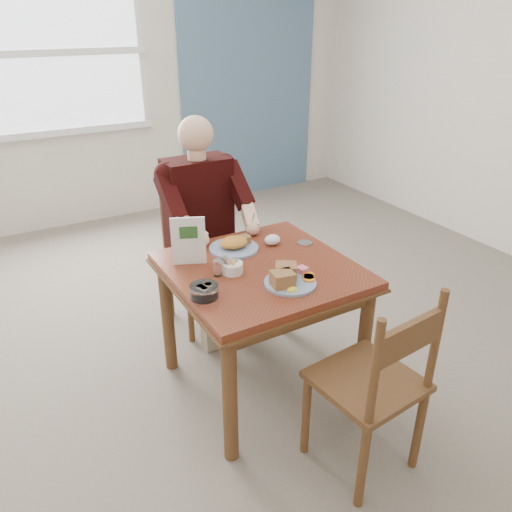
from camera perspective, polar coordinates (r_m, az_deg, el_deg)
floor at (r=2.96m, az=0.53°, el=-14.19°), size 6.00×6.00×0.00m
wall_back at (r=5.10m, az=-17.73°, el=19.16°), size 5.50×0.00×5.50m
accent_panel at (r=5.67m, az=-0.77°, el=20.88°), size 1.60×0.02×2.80m
lemon_wedge at (r=2.31m, az=4.14°, el=-3.89°), size 0.07×0.06×0.03m
napkin at (r=2.77m, az=1.87°, el=1.87°), size 0.10×0.09×0.06m
metal_dish at (r=2.80m, az=5.59°, el=1.47°), size 0.10×0.10×0.01m
window at (r=4.98m, az=-22.70°, el=20.63°), size 1.72×0.04×1.42m
table at (r=2.60m, az=0.59°, el=-3.39°), size 0.92×0.92×0.75m
chair_far at (r=3.30m, az=-6.44°, el=0.12°), size 0.42×0.42×0.95m
chair_near at (r=2.27m, az=13.43°, el=-14.08°), size 0.46×0.46×0.95m
diner at (r=3.10m, az=-6.07°, el=5.02°), size 0.53×0.56×1.39m
near_plate at (r=2.38m, az=3.67°, el=-2.51°), size 0.32×0.32×0.08m
far_plate at (r=2.72m, az=-2.47°, el=1.30°), size 0.28×0.28×0.07m
caddy at (r=2.47m, az=-2.71°, el=-1.35°), size 0.10×0.10×0.08m
shakers at (r=2.46m, az=-4.02°, el=-1.16°), size 0.10×0.06×0.09m
creamer at (r=2.28m, az=-5.95°, el=-4.01°), size 0.17×0.17×0.06m
menu at (r=2.54m, az=-7.72°, el=1.74°), size 0.16×0.08×0.25m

